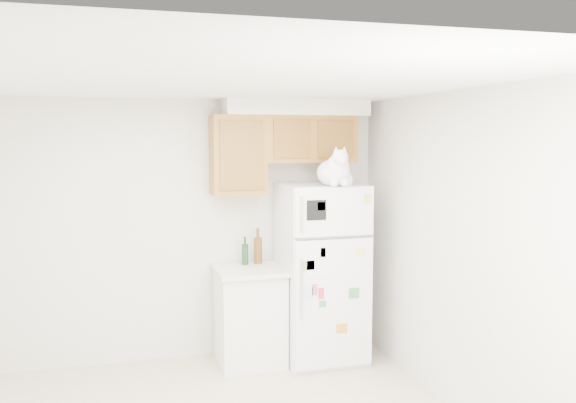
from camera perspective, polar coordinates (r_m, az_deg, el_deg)
name	(u,v)px	position (r m, az deg, el deg)	size (l,w,h in m)	color
room_shell	(229,206)	(4.17, -5.59, -0.42)	(3.84, 4.04, 2.52)	beige
refrigerator	(321,272)	(5.90, 3.14, -6.62)	(0.76, 0.78, 1.70)	white
base_counter	(250,315)	(5.89, -3.59, -10.56)	(0.64, 0.64, 0.92)	white
cat	(335,171)	(5.54, 4.43, 2.87)	(0.36, 0.52, 0.37)	white
storage_box_back	(335,178)	(5.94, 4.43, 2.23)	(0.18, 0.13, 0.10)	white
storage_box_front	(343,180)	(5.69, 5.16, 2.01)	(0.15, 0.11, 0.09)	white
bottle_green	(245,251)	(5.88, -4.04, -4.60)	(0.06, 0.06, 0.27)	#19381E
bottle_amber	(258,246)	(5.94, -2.83, -4.16)	(0.08, 0.08, 0.34)	#593814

